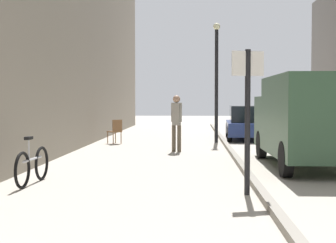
# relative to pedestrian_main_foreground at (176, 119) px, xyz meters

# --- Properties ---
(ground_plane) EXTENTS (80.00, 80.00, 0.00)m
(ground_plane) POSITION_rel_pedestrian_main_foreground_xyz_m (0.19, -2.57, -1.07)
(ground_plane) COLOR #A8A093
(kerb_strip) EXTENTS (0.16, 40.00, 0.12)m
(kerb_strip) POSITION_rel_pedestrian_main_foreground_xyz_m (1.77, -2.57, -1.01)
(kerb_strip) COLOR gray
(kerb_strip) RESTS_ON ground_plane
(pedestrian_main_foreground) EXTENTS (0.36, 0.26, 1.85)m
(pedestrian_main_foreground) POSITION_rel_pedestrian_main_foreground_xyz_m (0.00, 0.00, 0.00)
(pedestrian_main_foreground) COLOR brown
(pedestrian_main_foreground) RESTS_ON ground_plane
(delivery_van) EXTENTS (2.02, 5.23, 2.29)m
(delivery_van) POSITION_rel_pedestrian_main_foreground_xyz_m (3.44, -3.55, 0.16)
(delivery_van) COLOR #335138
(delivery_van) RESTS_ON ground_plane
(parked_car) EXTENTS (1.99, 4.28, 1.45)m
(parked_car) POSITION_rel_pedestrian_main_foreground_xyz_m (2.91, 5.36, -0.36)
(parked_car) COLOR navy
(parked_car) RESTS_ON ground_plane
(street_sign_post) EXTENTS (0.58, 0.20, 2.60)m
(street_sign_post) POSITION_rel_pedestrian_main_foreground_xyz_m (1.52, -7.38, 0.47)
(street_sign_post) COLOR black
(street_sign_post) RESTS_ON ground_plane
(lamp_post) EXTENTS (0.28, 0.28, 4.76)m
(lamp_post) POSITION_rel_pedestrian_main_foreground_xyz_m (1.47, 3.63, 1.65)
(lamp_post) COLOR black
(lamp_post) RESTS_ON ground_plane
(bicycle_leaning) EXTENTS (0.15, 1.77, 0.98)m
(bicycle_leaning) POSITION_rel_pedestrian_main_foreground_xyz_m (-2.68, -6.50, -0.69)
(bicycle_leaning) COLOR black
(bicycle_leaning) RESTS_ON ground_plane
(cafe_chair_near_window) EXTENTS (0.62, 0.62, 0.94)m
(cafe_chair_near_window) POSITION_rel_pedestrian_main_foreground_xyz_m (-2.47, 2.88, -0.52)
(cafe_chair_near_window) COLOR brown
(cafe_chair_near_window) RESTS_ON ground_plane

